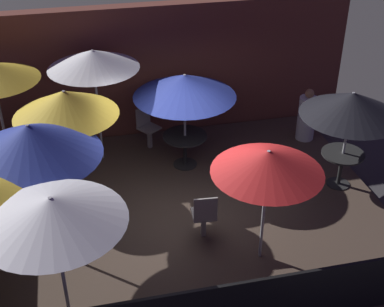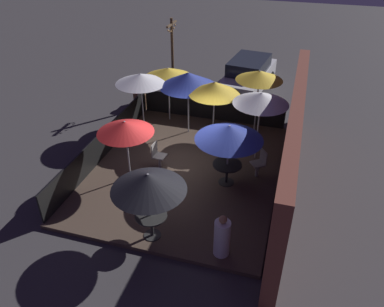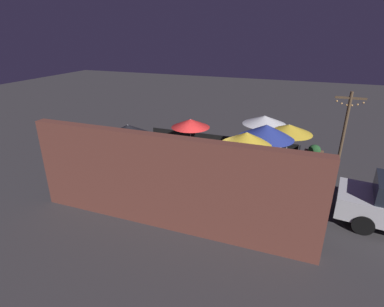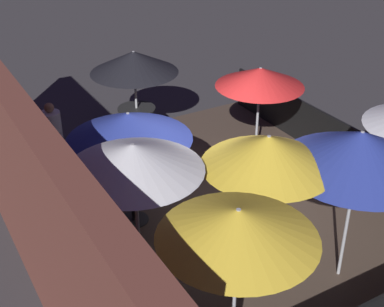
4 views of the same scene
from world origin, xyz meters
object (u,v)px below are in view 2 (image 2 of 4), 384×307
Objects in this scene: dining_table_0 at (151,219)px; patio_umbrella_8 at (188,80)px; patio_umbrella_1 at (229,133)px; patio_chair_1 at (260,162)px; patio_umbrella_0 at (148,182)px; patron_0 at (222,237)px; light_post at (172,56)px; patio_umbrella_3 at (125,127)px; dining_table_1 at (227,168)px; patio_umbrella_4 at (141,79)px; patio_umbrella_2 at (261,98)px; patio_chair_0 at (158,155)px; patio_umbrella_7 at (215,88)px; patio_umbrella_5 at (168,73)px; parked_car_0 at (248,75)px; patio_umbrella_6 at (260,76)px; planter_box at (143,96)px.

patio_umbrella_8 is at bearing -172.74° from dining_table_0.
patio_umbrella_1 is 1.73m from patio_chair_1.
patron_0 is (0.07, 1.88, -1.24)m from patio_umbrella_0.
light_post reaches higher than dining_table_0.
patio_umbrella_3 is 2.26× the size of dining_table_1.
patron_0 is at bearing 38.70° from patio_umbrella_4.
patio_umbrella_2 is 1.01× the size of patio_umbrella_8.
patio_umbrella_3 is 1.67× the size of patron_0.
patio_umbrella_2 reaches higher than dining_table_1.
patron_0 is at bearing -42.85° from patio_chair_0.
patio_umbrella_7 is at bearing -156.17° from patio_umbrella_1.
dining_table_0 is at bearing 36.43° from patio_umbrella_3.
patio_umbrella_4 is 3.15m from light_post.
patio_chair_1 is (2.92, 4.09, -1.50)m from patio_umbrella_5.
patio_umbrella_3 reaches higher than patio_umbrella_0.
patio_umbrella_5 is at bearing -42.59° from patron_0.
patio_umbrella_7 is (1.31, 2.16, 0.15)m from patio_umbrella_5.
patio_umbrella_0 is at bearing -4.42° from patio_umbrella_7.
patio_umbrella_2 is 1.76m from patio_umbrella_7.
patio_umbrella_0 is 2.76m from patio_umbrella_3.
patio_umbrella_3 is at bearing -125.20° from patio_chair_0.
parked_car_0 is at bearing 163.58° from patio_umbrella_3.
patio_chair_1 is at bearing 12.50° from patio_chair_0.
dining_table_0 is (5.34, 2.45, -1.53)m from patio_umbrella_4.
patio_umbrella_0 is at bearing 15.18° from light_post.
light_post is at bearing -146.79° from dining_table_1.
patio_umbrella_5 is 4.99m from dining_table_1.
patio_umbrella_4 is 2.86m from patio_umbrella_7.
patio_umbrella_0 is at bearing 15.84° from patron_0.
patio_umbrella_7 is 2.64× the size of dining_table_1.
patio_umbrella_0 is at bearing -24.46° from patio_umbrella_2.
patron_0 is (5.41, 4.34, -1.57)m from patio_umbrella_4.
patio_umbrella_0 is at bearing -26.19° from dining_table_1.
patio_chair_1 is 0.77× the size of patron_0.
patio_umbrella_0 reaches higher than patio_chair_0.
patio_umbrella_8 reaches higher than dining_table_0.
patio_umbrella_5 is at bearing -126.41° from patio_umbrella_8.
patio_umbrella_7 is 2.54× the size of patio_chair_1.
patio_umbrella_7 is 2.95m from dining_table_1.
patio_chair_1 is 0.26× the size of light_post.
patio_umbrella_2 is at bearing 9.53° from patio_umbrella_6.
patio_umbrella_6 is 3.95m from dining_table_1.
patio_umbrella_5 is 6.81m from dining_table_0.
patio_umbrella_2 is 2.48m from dining_table_1.
patio_umbrella_2 is 1.11× the size of patio_umbrella_5.
planter_box is at bearing -119.25° from patio_umbrella_2.
patio_umbrella_8 reaches higher than patio_chair_0.
patio_chair_0 is 0.75× the size of patron_0.
patio_umbrella_4 is 1.87× the size of patron_0.
patio_umbrella_0 is 6.62m from patio_umbrella_6.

